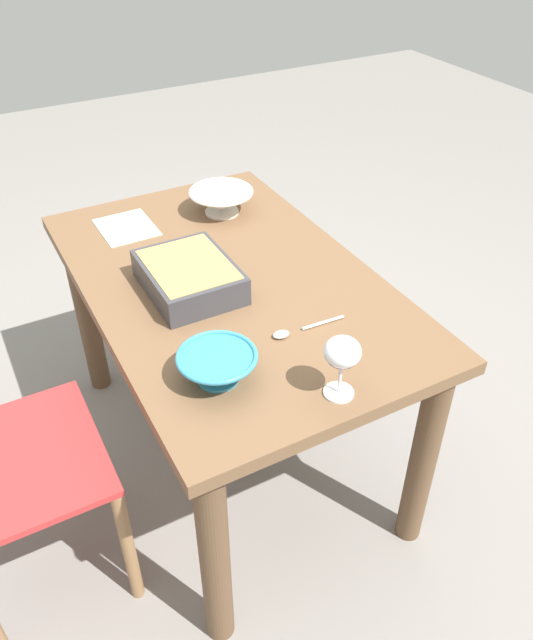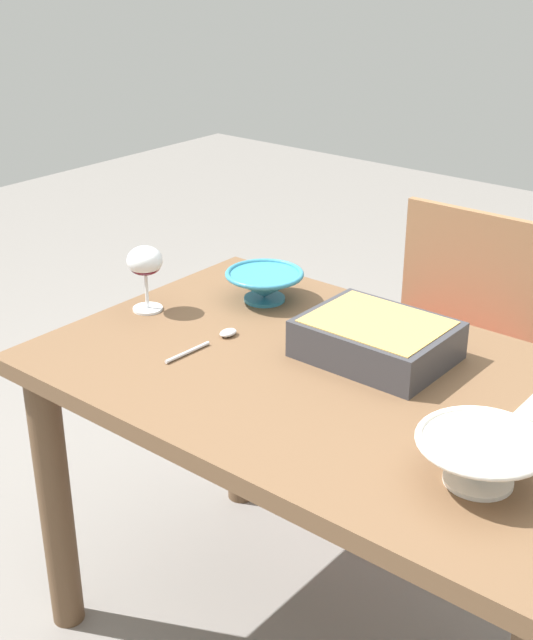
# 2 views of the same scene
# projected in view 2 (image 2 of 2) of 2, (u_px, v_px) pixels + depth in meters

# --- Properties ---
(dining_table) EXTENTS (1.26, 0.78, 0.72)m
(dining_table) POSITION_uv_depth(u_px,v_px,m) (341.00, 432.00, 1.77)
(dining_table) COLOR brown
(dining_table) RESTS_ON ground_plane
(chair) EXTENTS (0.45, 0.40, 0.84)m
(chair) POSITION_uv_depth(u_px,v_px,m) (446.00, 342.00, 2.43)
(chair) COLOR #B22D2D
(chair) RESTS_ON ground_plane
(wine_glass) EXTENTS (0.08, 0.08, 0.16)m
(wine_glass) POSITION_uv_depth(u_px,v_px,m) (145.00, 264.00, 1.98)
(wine_glass) COLOR white
(wine_glass) RESTS_ON dining_table
(casserole_dish) EXTENTS (0.30, 0.23, 0.08)m
(casserole_dish) POSITION_uv_depth(u_px,v_px,m) (375.00, 337.00, 1.79)
(casserole_dish) COLOR #38383D
(casserole_dish) RESTS_ON dining_table
(mixing_bowl) EXTENTS (0.19, 0.19, 0.07)m
(mixing_bowl) POSITION_uv_depth(u_px,v_px,m) (265.00, 284.00, 2.07)
(mixing_bowl) COLOR teal
(mixing_bowl) RESTS_ON dining_table
(small_bowl) EXTENTS (0.21, 0.21, 0.08)m
(small_bowl) POSITION_uv_depth(u_px,v_px,m) (481.00, 457.00, 1.38)
(small_bowl) COLOR white
(small_bowl) RESTS_ON dining_table
(serving_spoon) EXTENTS (0.03, 0.21, 0.01)m
(serving_spoon) POSITION_uv_depth(u_px,v_px,m) (216.00, 338.00, 1.87)
(serving_spoon) COLOR silver
(serving_spoon) RESTS_ON dining_table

